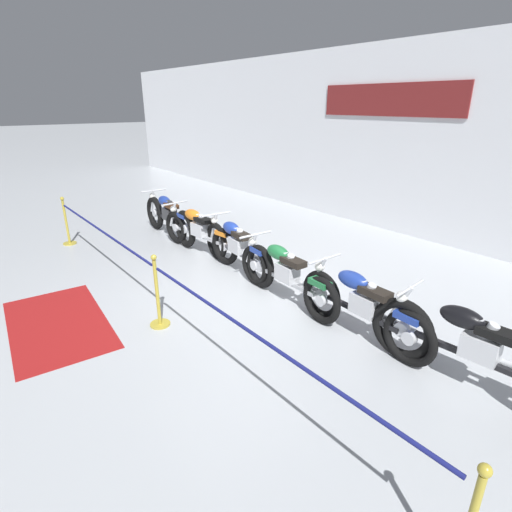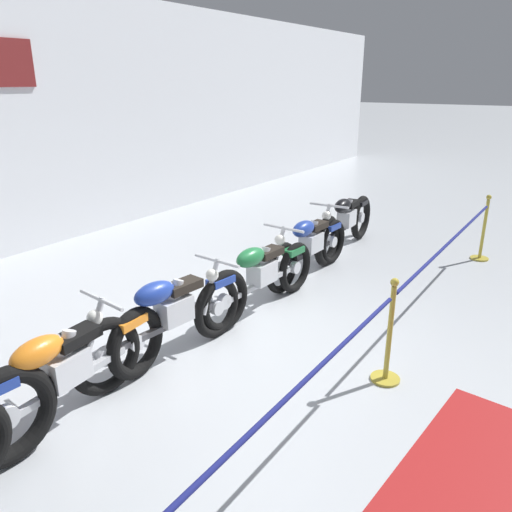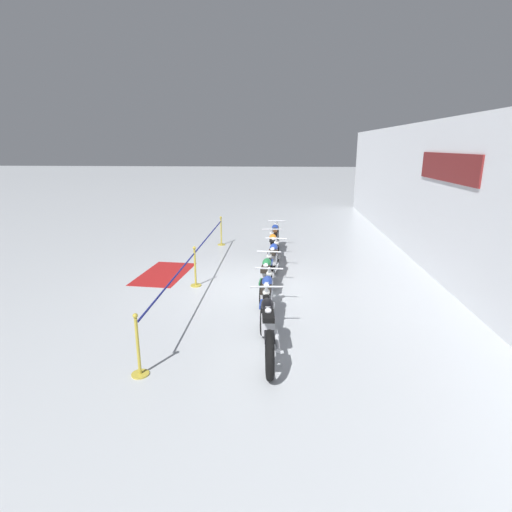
{
  "view_description": "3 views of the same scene",
  "coord_description": "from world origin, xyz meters",
  "px_view_note": "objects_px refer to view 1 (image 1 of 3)",
  "views": [
    {
      "loc": [
        4.78,
        -3.38,
        2.91
      ],
      "look_at": [
        -0.23,
        0.65,
        0.44
      ],
      "focal_mm": 28.0,
      "sensor_mm": 36.0,
      "label": 1
    },
    {
      "loc": [
        -3.98,
        -2.68,
        2.72
      ],
      "look_at": [
        1.43,
        1.03,
        0.41
      ],
      "focal_mm": 35.0,
      "sensor_mm": 36.0,
      "label": 2
    },
    {
      "loc": [
        9.76,
        0.83,
        3.51
      ],
      "look_at": [
        -0.87,
        0.12,
        0.55
      ],
      "focal_mm": 28.0,
      "sensor_mm": 36.0,
      "label": 3
    }
  ],
  "objects_px": {
    "motorcycle_orange_1": "(198,232)",
    "floor_banner": "(58,323)",
    "motorcycle_blue_2": "(236,247)",
    "stanchion_far_left": "(115,249)",
    "motorcycle_blue_4": "(361,305)",
    "motorcycle_green_3": "(285,274)",
    "stanchion_mid_left": "(158,302)",
    "motorcycle_blue_0": "(169,217)",
    "motorcycle_black_5": "(473,351)"
  },
  "relations": [
    {
      "from": "motorcycle_blue_2",
      "to": "motorcycle_blue_4",
      "type": "relative_size",
      "value": 1.08
    },
    {
      "from": "stanchion_far_left",
      "to": "floor_banner",
      "type": "xyz_separation_m",
      "value": [
        0.53,
        -1.11,
        -0.71
      ]
    },
    {
      "from": "motorcycle_green_3",
      "to": "stanchion_mid_left",
      "type": "xyz_separation_m",
      "value": [
        -0.55,
        -1.84,
        -0.11
      ]
    },
    {
      "from": "motorcycle_orange_1",
      "to": "stanchion_mid_left",
      "type": "relative_size",
      "value": 2.28
    },
    {
      "from": "motorcycle_orange_1",
      "to": "floor_banner",
      "type": "relative_size",
      "value": 1.07
    },
    {
      "from": "motorcycle_green_3",
      "to": "floor_banner",
      "type": "xyz_separation_m",
      "value": [
        -1.49,
        -2.96,
        -0.46
      ]
    },
    {
      "from": "motorcycle_blue_4",
      "to": "floor_banner",
      "type": "height_order",
      "value": "motorcycle_blue_4"
    },
    {
      "from": "stanchion_mid_left",
      "to": "floor_banner",
      "type": "bearing_deg",
      "value": -130.06
    },
    {
      "from": "motorcycle_blue_4",
      "to": "stanchion_far_left",
      "type": "xyz_separation_m",
      "value": [
        -3.4,
        -1.91,
        0.25
      ]
    },
    {
      "from": "stanchion_mid_left",
      "to": "floor_banner",
      "type": "xyz_separation_m",
      "value": [
        -0.94,
        -1.11,
        -0.35
      ]
    },
    {
      "from": "motorcycle_blue_2",
      "to": "floor_banner",
      "type": "bearing_deg",
      "value": -91.31
    },
    {
      "from": "motorcycle_blue_0",
      "to": "motorcycle_black_5",
      "type": "xyz_separation_m",
      "value": [
        6.78,
        0.03,
        0.0
      ]
    },
    {
      "from": "motorcycle_blue_2",
      "to": "floor_banner",
      "type": "height_order",
      "value": "motorcycle_blue_2"
    },
    {
      "from": "motorcycle_blue_0",
      "to": "motorcycle_blue_4",
      "type": "height_order",
      "value": "motorcycle_blue_0"
    },
    {
      "from": "motorcycle_blue_2",
      "to": "motorcycle_green_3",
      "type": "relative_size",
      "value": 1.01
    },
    {
      "from": "motorcycle_blue_4",
      "to": "motorcycle_black_5",
      "type": "bearing_deg",
      "value": 3.06
    },
    {
      "from": "motorcycle_black_5",
      "to": "motorcycle_blue_0",
      "type": "bearing_deg",
      "value": -179.75
    },
    {
      "from": "motorcycle_blue_0",
      "to": "motorcycle_blue_4",
      "type": "bearing_deg",
      "value": -0.47
    },
    {
      "from": "motorcycle_blue_0",
      "to": "motorcycle_blue_2",
      "type": "distance_m",
      "value": 2.6
    },
    {
      "from": "motorcycle_blue_4",
      "to": "motorcycle_black_5",
      "type": "height_order",
      "value": "motorcycle_black_5"
    },
    {
      "from": "motorcycle_blue_0",
      "to": "motorcycle_blue_4",
      "type": "relative_size",
      "value": 1.15
    },
    {
      "from": "motorcycle_blue_0",
      "to": "motorcycle_green_3",
      "type": "xyz_separation_m",
      "value": [
        4.02,
        -0.11,
        -0.02
      ]
    },
    {
      "from": "motorcycle_orange_1",
      "to": "floor_banner",
      "type": "bearing_deg",
      "value": -68.43
    },
    {
      "from": "motorcycle_black_5",
      "to": "floor_banner",
      "type": "xyz_separation_m",
      "value": [
        -4.25,
        -3.1,
        -0.48
      ]
    },
    {
      "from": "motorcycle_blue_0",
      "to": "stanchion_far_left",
      "type": "height_order",
      "value": "stanchion_far_left"
    },
    {
      "from": "motorcycle_green_3",
      "to": "motorcycle_blue_4",
      "type": "xyz_separation_m",
      "value": [
        1.38,
        0.07,
        0.01
      ]
    },
    {
      "from": "motorcycle_orange_1",
      "to": "motorcycle_blue_2",
      "type": "distance_m",
      "value": 1.28
    },
    {
      "from": "motorcycle_orange_1",
      "to": "motorcycle_black_5",
      "type": "relative_size",
      "value": 1.01
    },
    {
      "from": "motorcycle_orange_1",
      "to": "motorcycle_blue_4",
      "type": "relative_size",
      "value": 1.13
    },
    {
      "from": "stanchion_far_left",
      "to": "motorcycle_black_5",
      "type": "bearing_deg",
      "value": 22.59
    },
    {
      "from": "motorcycle_orange_1",
      "to": "motorcycle_green_3",
      "type": "xyz_separation_m",
      "value": [
        2.7,
        -0.1,
        0.01
      ]
    },
    {
      "from": "motorcycle_blue_0",
      "to": "motorcycle_blue_2",
      "type": "height_order",
      "value": "motorcycle_blue_0"
    },
    {
      "from": "motorcycle_orange_1",
      "to": "stanchion_far_left",
      "type": "distance_m",
      "value": 2.08
    },
    {
      "from": "motorcycle_orange_1",
      "to": "motorcycle_green_3",
      "type": "height_order",
      "value": "motorcycle_orange_1"
    },
    {
      "from": "motorcycle_green_3",
      "to": "stanchion_far_left",
      "type": "xyz_separation_m",
      "value": [
        -2.02,
        -1.84,
        0.25
      ]
    },
    {
      "from": "motorcycle_blue_2",
      "to": "stanchion_mid_left",
      "type": "distance_m",
      "value": 2.15
    },
    {
      "from": "motorcycle_blue_4",
      "to": "floor_banner",
      "type": "xyz_separation_m",
      "value": [
        -2.87,
        -3.03,
        -0.47
      ]
    },
    {
      "from": "motorcycle_blue_0",
      "to": "motorcycle_black_5",
      "type": "bearing_deg",
      "value": 0.25
    },
    {
      "from": "stanchion_mid_left",
      "to": "floor_banner",
      "type": "relative_size",
      "value": 0.47
    },
    {
      "from": "motorcycle_blue_2",
      "to": "stanchion_far_left",
      "type": "xyz_separation_m",
      "value": [
        -0.6,
        -1.97,
        0.24
      ]
    },
    {
      "from": "motorcycle_green_3",
      "to": "motorcycle_orange_1",
      "type": "bearing_deg",
      "value": 177.89
    },
    {
      "from": "motorcycle_blue_2",
      "to": "stanchion_far_left",
      "type": "relative_size",
      "value": 0.27
    },
    {
      "from": "motorcycle_blue_0",
      "to": "motorcycle_green_3",
      "type": "distance_m",
      "value": 4.02
    },
    {
      "from": "motorcycle_blue_0",
      "to": "floor_banner",
      "type": "bearing_deg",
      "value": -50.55
    },
    {
      "from": "motorcycle_black_5",
      "to": "stanchion_mid_left",
      "type": "bearing_deg",
      "value": -149.03
    },
    {
      "from": "motorcycle_orange_1",
      "to": "motorcycle_black_5",
      "type": "xyz_separation_m",
      "value": [
        5.46,
        0.04,
        0.03
      ]
    },
    {
      "from": "motorcycle_blue_2",
      "to": "motorcycle_black_5",
      "type": "xyz_separation_m",
      "value": [
        4.18,
        0.02,
        0.01
      ]
    },
    {
      "from": "motorcycle_blue_0",
      "to": "motorcycle_orange_1",
      "type": "bearing_deg",
      "value": -0.63
    },
    {
      "from": "motorcycle_green_3",
      "to": "floor_banner",
      "type": "height_order",
      "value": "motorcycle_green_3"
    },
    {
      "from": "stanchion_far_left",
      "to": "floor_banner",
      "type": "relative_size",
      "value": 3.85
    }
  ]
}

